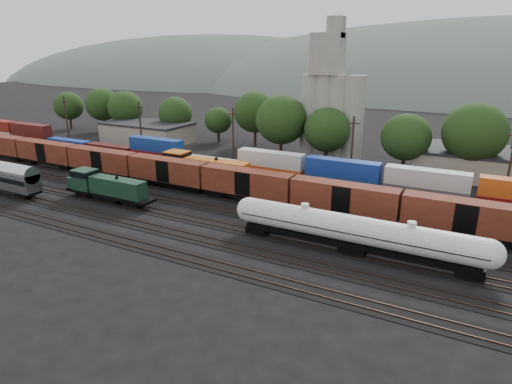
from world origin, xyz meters
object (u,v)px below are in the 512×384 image
at_px(tank_car_a, 304,221).
at_px(grain_silo, 331,108).
at_px(green_locomotive, 104,186).
at_px(orange_locomotive, 200,168).

xyz_separation_m(tank_car_a, grain_silo, (-10.65, 41.00, 8.40)).
xyz_separation_m(green_locomotive, orange_locomotive, (7.78, 15.00, 0.34)).
distance_m(tank_car_a, orange_locomotive, 29.73).
relative_size(green_locomotive, orange_locomotive, 0.82).
height_order(green_locomotive, grain_silo, grain_silo).
distance_m(orange_locomotive, grain_silo, 31.18).
bearing_deg(tank_car_a, orange_locomotive, 149.70).
relative_size(green_locomotive, grain_silo, 0.57).
bearing_deg(grain_silo, green_locomotive, -119.07).
height_order(green_locomotive, tank_car_a, tank_car_a).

